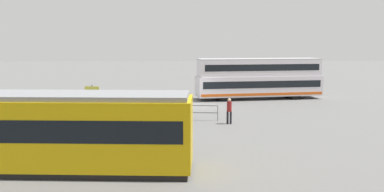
% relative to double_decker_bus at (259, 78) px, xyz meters
% --- Properties ---
extents(ground_plane, '(160.00, 160.00, 0.00)m').
position_rel_double_decker_bus_xyz_m(ground_plane, '(5.83, 3.89, -1.98)').
color(ground_plane, slate).
extents(double_decker_bus, '(12.16, 4.22, 3.85)m').
position_rel_double_decker_bus_xyz_m(double_decker_bus, '(0.00, 0.00, 0.00)').
color(double_decker_bus, silver).
rests_on(double_decker_bus, ground).
extents(tram_yellow, '(14.26, 3.55, 3.29)m').
position_rel_double_decker_bus_xyz_m(tram_yellow, '(14.03, 20.92, -0.28)').
color(tram_yellow, '#E5B70C').
rests_on(tram_yellow, ground).
extents(pedestrian_near_railing, '(0.36, 0.32, 1.67)m').
position_rel_double_decker_bus_xyz_m(pedestrian_near_railing, '(10.47, 7.98, -1.03)').
color(pedestrian_near_railing, '#4C3F2D').
rests_on(pedestrian_near_railing, ground).
extents(pedestrian_crossing, '(0.42, 0.42, 1.71)m').
position_rel_double_decker_bus_xyz_m(pedestrian_crossing, '(4.22, 11.65, -0.99)').
color(pedestrian_crossing, black).
rests_on(pedestrian_crossing, ground).
extents(pedestrian_railing, '(6.09, 0.84, 1.08)m').
position_rel_double_decker_bus_xyz_m(pedestrian_railing, '(7.89, 10.21, -1.26)').
color(pedestrian_railing, gray).
rests_on(pedestrian_railing, ground).
extents(info_sign, '(1.08, 0.32, 2.39)m').
position_rel_double_decker_bus_xyz_m(info_sign, '(13.70, 9.33, -0.34)').
color(info_sign, slate).
rests_on(info_sign, ground).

